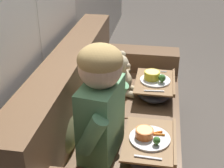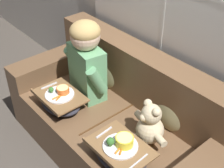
% 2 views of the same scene
% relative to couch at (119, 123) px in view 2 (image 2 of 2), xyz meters
% --- Properties ---
extents(ground_plane, '(14.00, 14.00, 0.00)m').
position_rel_couch_xyz_m(ground_plane, '(0.00, -0.06, -0.32)').
color(ground_plane, '#4C443D').
extents(couch, '(1.87, 0.86, 0.87)m').
position_rel_couch_xyz_m(couch, '(0.00, 0.00, 0.00)').
color(couch, brown).
rests_on(couch, ground_plane).
extents(throw_pillow_behind_child, '(0.34, 0.17, 0.36)m').
position_rel_couch_xyz_m(throw_pillow_behind_child, '(-0.36, 0.19, 0.27)').
color(throw_pillow_behind_child, tan).
rests_on(throw_pillow_behind_child, couch).
extents(throw_pillow_behind_teddy, '(0.33, 0.16, 0.34)m').
position_rel_couch_xyz_m(throw_pillow_behind_teddy, '(0.36, 0.19, 0.27)').
color(throw_pillow_behind_teddy, tan).
rests_on(throw_pillow_behind_teddy, couch).
extents(child_figure, '(0.49, 0.26, 0.66)m').
position_rel_couch_xyz_m(child_figure, '(-0.36, -0.03, 0.47)').
color(child_figure, '#66A370').
rests_on(child_figure, couch).
extents(teddy_bear, '(0.35, 0.25, 0.33)m').
position_rel_couch_xyz_m(teddy_bear, '(0.36, -0.03, 0.24)').
color(teddy_bear, beige).
rests_on(teddy_bear, couch).
extents(lap_tray_child, '(0.41, 0.29, 0.18)m').
position_rel_couch_xyz_m(lap_tray_child, '(-0.36, -0.30, 0.17)').
color(lap_tray_child, '#2D2D38').
rests_on(lap_tray_child, child_figure).
extents(lap_tray_teddy, '(0.42, 0.30, 0.20)m').
position_rel_couch_xyz_m(lap_tray_teddy, '(0.36, -0.30, 0.18)').
color(lap_tray_teddy, '#2D2D38').
rests_on(lap_tray_teddy, teddy_bear).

